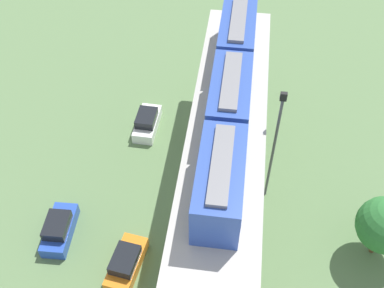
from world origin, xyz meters
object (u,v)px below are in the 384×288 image
at_px(parked_car_blue, 59,229).
at_px(parked_car_orange, 126,263).
at_px(train, 230,99).
at_px(parked_car_white, 147,122).
at_px(signal_post, 274,144).

relative_size(parked_car_blue, parked_car_orange, 0.97).
xyz_separation_m(train, parked_car_blue, (11.53, 5.94, -8.81)).
height_order(parked_car_white, parked_car_blue, same).
bearing_deg(parked_car_orange, train, -119.24).
bearing_deg(parked_car_orange, parked_car_white, -76.88).
xyz_separation_m(parked_car_white, signal_post, (-10.72, 5.98, 5.10)).
height_order(train, parked_car_blue, train).
distance_m(parked_car_white, parked_car_orange, 13.85).
xyz_separation_m(train, parked_car_white, (7.32, -5.80, -8.81)).
bearing_deg(parked_car_blue, signal_post, -161.35).
bearing_deg(parked_car_blue, parked_car_white, -112.22).
bearing_deg(parked_car_blue, train, -155.20).
distance_m(parked_car_blue, parked_car_orange, 5.86).
xyz_separation_m(parked_car_white, parked_car_blue, (4.22, 11.74, 0.00)).
bearing_deg(parked_car_orange, signal_post, -132.55).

